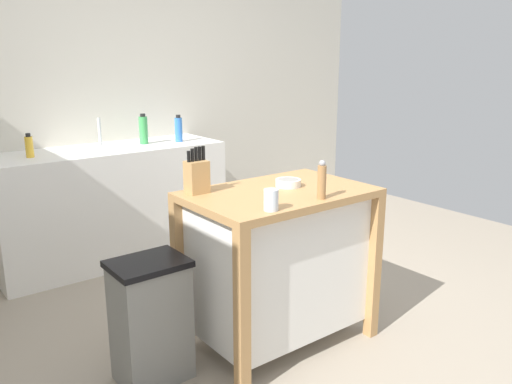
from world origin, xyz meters
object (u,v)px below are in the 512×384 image
at_px(bottle_dish_soap, 179,129).
at_px(kitchen_island, 278,258).
at_px(pepper_grinder, 322,181).
at_px(sink_faucet, 100,132).
at_px(knife_block, 197,176).
at_px(bottle_spray_cleaner, 29,146).
at_px(bowl_stoneware_deep, 288,183).
at_px(trash_bin, 151,320).
at_px(bottle_hand_soap, 143,130).
at_px(drinking_cup, 271,200).

bearing_deg(bottle_dish_soap, kitchen_island, -101.87).
xyz_separation_m(pepper_grinder, sink_faucet, (-0.29, 2.16, 0.03)).
relative_size(knife_block, bottle_spray_cleaner, 1.45).
xyz_separation_m(knife_block, bottle_dish_soap, (0.73, 1.48, 0.02)).
distance_m(bowl_stoneware_deep, bottle_spray_cleaner, 1.92).
distance_m(trash_bin, bottle_hand_soap, 1.99).
distance_m(drinking_cup, bottle_dish_soap, 2.06).
xyz_separation_m(kitchen_island, pepper_grinder, (0.06, -0.26, 0.48)).
relative_size(pepper_grinder, sink_faucet, 0.90).
bearing_deg(bowl_stoneware_deep, bottle_dish_soap, 81.11).
xyz_separation_m(bowl_stoneware_deep, bottle_hand_soap, (-0.02, 1.74, 0.10)).
bearing_deg(pepper_grinder, trash_bin, 155.96).
distance_m(knife_block, pepper_grinder, 0.65).
distance_m(knife_block, drinking_cup, 0.50).
bearing_deg(drinking_cup, trash_bin, 142.49).
relative_size(trash_bin, bottle_hand_soap, 2.61).
height_order(kitchen_island, knife_block, knife_block).
relative_size(drinking_cup, bottle_dish_soap, 0.46).
xyz_separation_m(trash_bin, bottle_dish_soap, (1.09, 1.60, 0.68)).
bearing_deg(bottle_dish_soap, trash_bin, -124.18).
distance_m(kitchen_island, trash_bin, 0.76).
xyz_separation_m(drinking_cup, sink_faucet, (0.04, 2.16, 0.07)).
xyz_separation_m(kitchen_island, bottle_spray_cleaner, (-0.80, 1.74, 0.47)).
relative_size(bowl_stoneware_deep, drinking_cup, 1.39).
relative_size(kitchen_island, bowl_stoneware_deep, 7.01).
distance_m(bowl_stoneware_deep, trash_bin, 1.02).
bearing_deg(kitchen_island, bottle_spray_cleaner, 114.73).
relative_size(trash_bin, bottle_dish_soap, 2.87).
xyz_separation_m(kitchen_island, bottle_hand_soap, (0.08, 1.78, 0.51)).
height_order(kitchen_island, bottle_spray_cleaner, bottle_spray_cleaner).
relative_size(knife_block, trash_bin, 0.39).
xyz_separation_m(knife_block, sink_faucet, (0.14, 1.68, 0.03)).
xyz_separation_m(bowl_stoneware_deep, bottle_spray_cleaner, (-0.90, 1.70, 0.06)).
bearing_deg(knife_block, kitchen_island, -31.04).
distance_m(sink_faucet, bottle_hand_soap, 0.34).
xyz_separation_m(bowl_stoneware_deep, drinking_cup, (-0.36, -0.30, 0.03)).
bearing_deg(bottle_dish_soap, drinking_cup, -107.63).
xyz_separation_m(knife_block, pepper_grinder, (0.43, -0.48, 0.00)).
bearing_deg(bowl_stoneware_deep, bottle_spray_cleaner, 117.83).
height_order(trash_bin, bottle_hand_soap, bottle_hand_soap).
height_order(trash_bin, bottle_dish_soap, bottle_dish_soap).
height_order(sink_faucet, bottle_spray_cleaner, sink_faucet).
bearing_deg(bowl_stoneware_deep, sink_faucet, 99.90).
bearing_deg(trash_bin, bottle_dish_soap, 55.82).
bearing_deg(sink_faucet, bottle_hand_soap, -22.23).
height_order(drinking_cup, bottle_dish_soap, bottle_dish_soap).
height_order(bottle_dish_soap, bottle_spray_cleaner, bottle_dish_soap).
relative_size(pepper_grinder, bottle_spray_cleaner, 1.17).
bearing_deg(knife_block, bowl_stoneware_deep, -21.67).
xyz_separation_m(drinking_cup, pepper_grinder, (0.33, 0.00, 0.04)).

